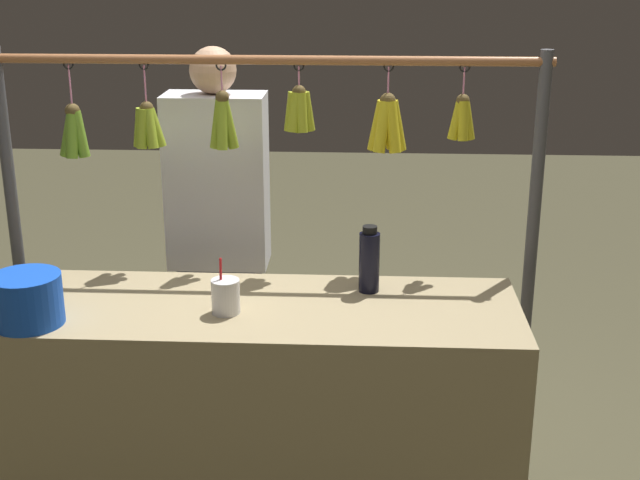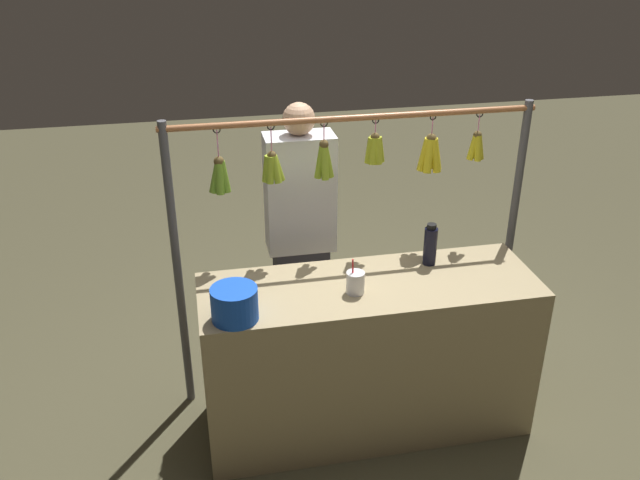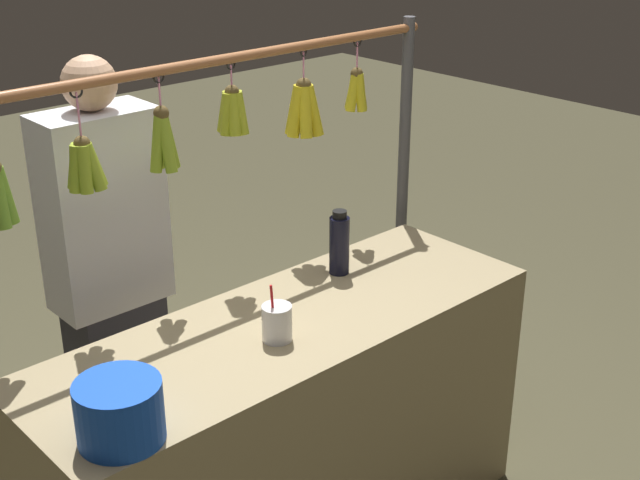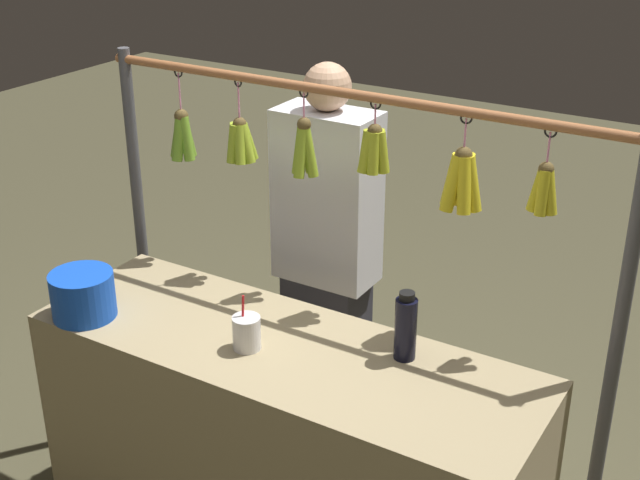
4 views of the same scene
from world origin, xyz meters
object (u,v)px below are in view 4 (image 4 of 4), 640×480
drink_cup (247,333)px  vendor_person (327,270)px  blue_bucket (83,295)px  water_bottle (406,327)px

drink_cup → vendor_person: bearing=-79.1°
blue_bucket → water_bottle: bearing=-162.7°
vendor_person → blue_bucket: bearing=62.0°
drink_cup → water_bottle: bearing=-155.2°
blue_bucket → drink_cup: bearing=-168.9°
water_bottle → vendor_person: (0.58, -0.51, -0.18)m
water_bottle → blue_bucket: 1.08m
water_bottle → blue_bucket: size_ratio=1.06×
water_bottle → blue_bucket: bearing=17.3°
water_bottle → blue_bucket: water_bottle is taller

